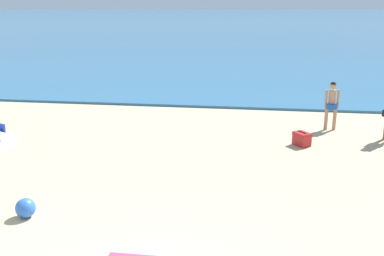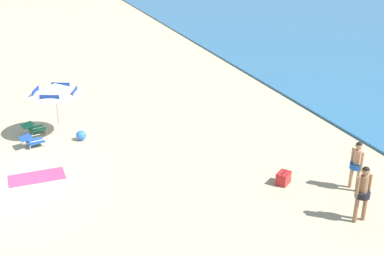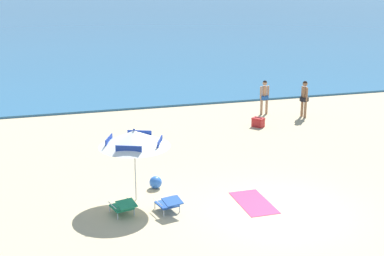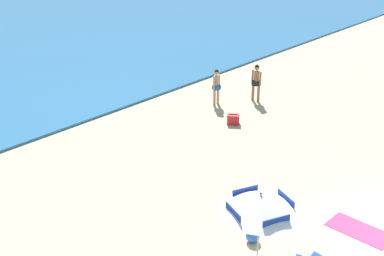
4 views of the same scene
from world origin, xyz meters
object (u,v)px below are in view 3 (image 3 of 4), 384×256
object	(u,v)px
beach_umbrella_striped_main	(134,139)
person_standing_near_shore	(264,95)
beach_towel	(254,203)
lounge_chair_beside_umbrella	(123,206)
person_standing_beside	(304,96)
lounge_chair_under_umbrella	(169,203)
cooler_box	(258,122)
beach_ball	(156,182)

from	to	relation	value
beach_umbrella_striped_main	person_standing_near_shore	xyz separation A→B (m)	(7.64, 8.07, -0.96)
person_standing_near_shore	beach_towel	distance (m)	10.27
beach_umbrella_striped_main	lounge_chair_beside_umbrella	size ratio (longest dim) A/B	3.06
beach_umbrella_striped_main	person_standing_beside	distance (m)	11.64
lounge_chair_under_umbrella	lounge_chair_beside_umbrella	xyz separation A→B (m)	(-1.26, 0.16, -0.00)
person_standing_near_shore	beach_towel	bearing A→B (deg)	-115.36
lounge_chair_under_umbrella	beach_towel	size ratio (longest dim) A/B	0.52
lounge_chair_beside_umbrella	lounge_chair_under_umbrella	bearing A→B (deg)	-7.38
lounge_chair_beside_umbrella	cooler_box	world-z (taller)	lounge_chair_beside_umbrella
lounge_chair_beside_umbrella	cooler_box	distance (m)	10.03
cooler_box	beach_towel	xyz separation A→B (m)	(-3.29, -7.36, -0.20)
cooler_box	beach_ball	world-z (taller)	cooler_box
beach_ball	beach_towel	distance (m)	3.15
beach_umbrella_striped_main	beach_ball	bearing A→B (deg)	43.49
beach_umbrella_striped_main	cooler_box	distance (m)	9.17
person_standing_beside	beach_umbrella_striped_main	bearing A→B (deg)	-142.40
person_standing_near_shore	cooler_box	size ratio (longest dim) A/B	2.69
beach_umbrella_striped_main	beach_towel	xyz separation A→B (m)	(3.26, -1.18, -1.90)
cooler_box	beach_towel	distance (m)	8.07
lounge_chair_under_umbrella	person_standing_beside	xyz separation A→B (m)	(8.46, 8.16, 0.71)
lounge_chair_beside_umbrella	beach_towel	xyz separation A→B (m)	(3.79, -0.25, -0.27)
beach_umbrella_striped_main	lounge_chair_beside_umbrella	bearing A→B (deg)	-119.67
beach_towel	person_standing_beside	bearing A→B (deg)	54.30
beach_ball	lounge_chair_beside_umbrella	bearing A→B (deg)	-127.98
lounge_chair_beside_umbrella	beach_towel	world-z (taller)	lounge_chair_beside_umbrella
beach_umbrella_striped_main	beach_ball	size ratio (longest dim) A/B	7.48
person_standing_near_shore	person_standing_beside	distance (m)	1.84
person_standing_near_shore	person_standing_beside	bearing A→B (deg)	-32.66
lounge_chair_under_umbrella	person_standing_beside	distance (m)	11.78
person_standing_near_shore	person_standing_beside	size ratio (longest dim) A/B	0.95
lounge_chair_beside_umbrella	person_standing_near_shore	size ratio (longest dim) A/B	0.59
lounge_chair_under_umbrella	person_standing_beside	bearing A→B (deg)	43.98
lounge_chair_beside_umbrella	beach_ball	bearing A→B (deg)	52.02
person_standing_beside	beach_towel	bearing A→B (deg)	-125.70
beach_umbrella_striped_main	lounge_chair_beside_umbrella	distance (m)	1.94
beach_umbrella_striped_main	beach_towel	bearing A→B (deg)	-19.83
person_standing_beside	beach_ball	bearing A→B (deg)	-142.98
person_standing_near_shore	beach_ball	world-z (taller)	person_standing_near_shore
lounge_chair_under_umbrella	beach_ball	world-z (taller)	lounge_chair_under_umbrella
beach_umbrella_striped_main	cooler_box	world-z (taller)	beach_umbrella_striped_main
person_standing_beside	cooler_box	distance (m)	2.90
lounge_chair_under_umbrella	person_standing_near_shore	xyz separation A→B (m)	(6.91, 9.16, 0.66)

